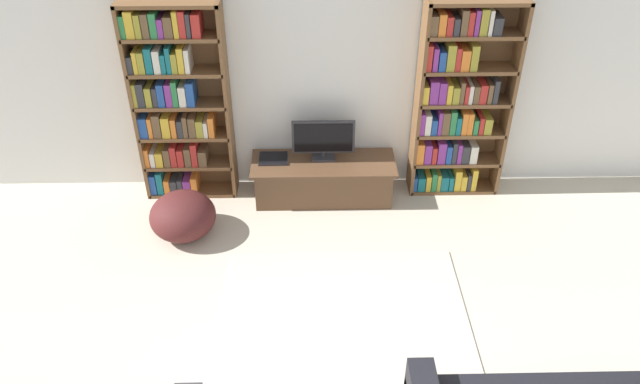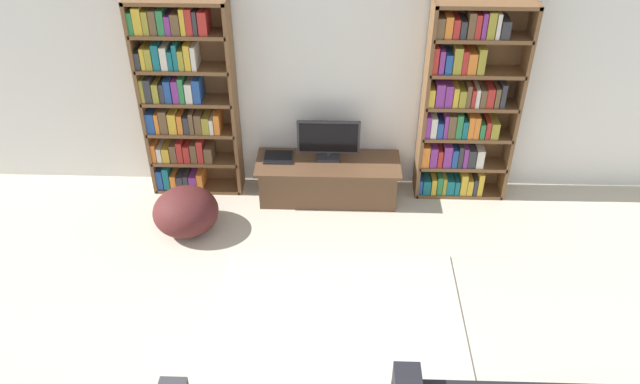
{
  "view_description": "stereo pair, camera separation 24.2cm",
  "coord_description": "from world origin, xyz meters",
  "px_view_note": "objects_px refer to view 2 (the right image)",
  "views": [
    {
      "loc": [
        -0.07,
        -1.53,
        3.91
      ],
      "look_at": [
        0.02,
        2.99,
        0.7
      ],
      "focal_mm": 35.0,
      "sensor_mm": 36.0,
      "label": 1
    },
    {
      "loc": [
        0.17,
        -1.53,
        3.91
      ],
      "look_at": [
        0.02,
        2.99,
        0.7
      ],
      "focal_mm": 35.0,
      "sensor_mm": 36.0,
      "label": 2
    }
  ],
  "objects_px": {
    "tv_stand": "(328,179)",
    "beanbag_ottoman": "(186,211)",
    "bookshelf_right": "(465,106)",
    "television": "(328,140)",
    "bookshelf_left": "(184,98)",
    "laptop": "(278,157)"
  },
  "relations": [
    {
      "from": "bookshelf_left",
      "to": "laptop",
      "type": "bearing_deg",
      "value": -5.4
    },
    {
      "from": "bookshelf_left",
      "to": "bookshelf_right",
      "type": "distance_m",
      "value": 2.8
    },
    {
      "from": "beanbag_ottoman",
      "to": "bookshelf_right",
      "type": "bearing_deg",
      "value": 15.66
    },
    {
      "from": "television",
      "to": "beanbag_ottoman",
      "type": "height_order",
      "value": "television"
    },
    {
      "from": "television",
      "to": "tv_stand",
      "type": "bearing_deg",
      "value": -90.0
    },
    {
      "from": "bookshelf_left",
      "to": "beanbag_ottoman",
      "type": "distance_m",
      "value": 1.14
    },
    {
      "from": "tv_stand",
      "to": "beanbag_ottoman",
      "type": "height_order",
      "value": "beanbag_ottoman"
    },
    {
      "from": "television",
      "to": "beanbag_ottoman",
      "type": "distance_m",
      "value": 1.6
    },
    {
      "from": "laptop",
      "to": "beanbag_ottoman",
      "type": "bearing_deg",
      "value": -141.77
    },
    {
      "from": "beanbag_ottoman",
      "to": "tv_stand",
      "type": "bearing_deg",
      "value": 24.01
    },
    {
      "from": "laptop",
      "to": "television",
      "type": "bearing_deg",
      "value": 0.86
    },
    {
      "from": "laptop",
      "to": "beanbag_ottoman",
      "type": "height_order",
      "value": "laptop"
    },
    {
      "from": "television",
      "to": "laptop",
      "type": "height_order",
      "value": "television"
    },
    {
      "from": "tv_stand",
      "to": "television",
      "type": "height_order",
      "value": "television"
    },
    {
      "from": "bookshelf_right",
      "to": "tv_stand",
      "type": "distance_m",
      "value": 1.58
    },
    {
      "from": "television",
      "to": "bookshelf_right",
      "type": "bearing_deg",
      "value": 3.41
    },
    {
      "from": "bookshelf_right",
      "to": "laptop",
      "type": "height_order",
      "value": "bookshelf_right"
    },
    {
      "from": "bookshelf_left",
      "to": "tv_stand",
      "type": "height_order",
      "value": "bookshelf_left"
    },
    {
      "from": "tv_stand",
      "to": "laptop",
      "type": "bearing_deg",
      "value": 173.17
    },
    {
      "from": "bookshelf_left",
      "to": "television",
      "type": "distance_m",
      "value": 1.51
    },
    {
      "from": "bookshelf_left",
      "to": "beanbag_ottoman",
      "type": "relative_size",
      "value": 3.26
    },
    {
      "from": "tv_stand",
      "to": "laptop",
      "type": "height_order",
      "value": "laptop"
    }
  ]
}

